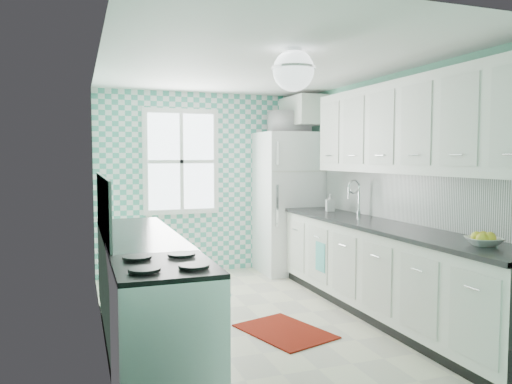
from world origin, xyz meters
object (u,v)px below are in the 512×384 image
object	(u,v)px
ceiling_light	(293,70)
fridge	(289,202)
microwave	(289,122)
sink	(345,216)
fruit_bowl	(484,241)
stove	(165,337)

from	to	relation	value
ceiling_light	fridge	xyz separation A→B (m)	(1.11, 2.62, -1.35)
microwave	sink	bearing A→B (deg)	97.77
fridge	fruit_bowl	size ratio (longest dim) A/B	7.52
stove	fruit_bowl	world-z (taller)	fruit_bowl
ceiling_light	fridge	world-z (taller)	ceiling_light
sink	microwave	bearing A→B (deg)	97.30
fridge	microwave	world-z (taller)	microwave
fruit_bowl	fridge	bearing A→B (deg)	91.48
stove	ceiling_light	bearing A→B (deg)	34.37
ceiling_light	sink	size ratio (longest dim) A/B	0.66
stove	microwave	world-z (taller)	microwave
microwave	stove	bearing A→B (deg)	59.64
fridge	sink	bearing A→B (deg)	-82.85
stove	sink	bearing A→B (deg)	41.41
fruit_bowl	stove	bearing A→B (deg)	177.55
stove	sink	size ratio (longest dim) A/B	1.76
fridge	stove	xyz separation A→B (m)	(-2.31, -3.38, -0.48)
stove	sink	xyz separation A→B (m)	(2.40, 1.97, 0.44)
stove	sink	world-z (taller)	sink
fridge	microwave	xyz separation A→B (m)	(0.00, 0.00, 1.12)
stove	sink	distance (m)	3.14
sink	fridge	bearing A→B (deg)	97.31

